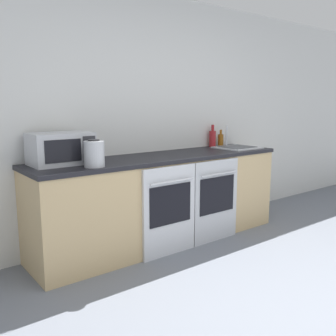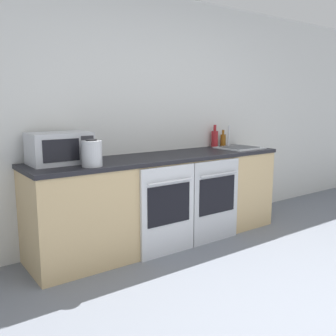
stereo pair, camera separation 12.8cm
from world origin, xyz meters
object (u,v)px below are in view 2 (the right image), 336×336
at_px(oven_left, 168,211).
at_px(microwave, 60,148).
at_px(bottle_red, 215,138).
at_px(sink, 239,147).
at_px(bottle_amber, 223,140).
at_px(kettle, 92,153).
at_px(oven_right, 216,201).

relative_size(oven_left, microwave, 1.66).
xyz_separation_m(bottle_red, sink, (0.13, -0.29, -0.09)).
xyz_separation_m(microwave, sink, (2.13, -0.14, -0.13)).
relative_size(microwave, sink, 1.16).
bearing_deg(oven_left, microwave, 153.31).
xyz_separation_m(bottle_amber, kettle, (-1.96, -0.43, 0.03)).
bearing_deg(oven_right, oven_left, 180.00).
relative_size(bottle_amber, sink, 0.45).
bearing_deg(kettle, bottle_red, 13.79).
bearing_deg(sink, microwave, 176.21).
distance_m(bottle_red, kettle, 1.88).
bearing_deg(oven_right, bottle_red, 49.19).
height_order(oven_left, bottle_amber, bottle_amber).
height_order(oven_right, bottle_red, bottle_red).
bearing_deg(oven_left, bottle_red, 27.42).
xyz_separation_m(microwave, bottle_red, (2.00, 0.15, -0.03)).
bearing_deg(oven_left, bottle_amber, 24.40).
height_order(kettle, sink, sink).
height_order(oven_left, sink, sink).
height_order(bottle_red, kettle, bottle_red).
bearing_deg(oven_left, sink, 13.35).
relative_size(oven_left, oven_right, 1.00).
distance_m(microwave, bottle_red, 2.00).
relative_size(oven_left, kettle, 3.74).
relative_size(bottle_red, kettle, 1.16).
xyz_separation_m(oven_right, sink, (0.63, 0.30, 0.49)).
relative_size(oven_right, microwave, 1.66).
distance_m(bottle_amber, bottle_red, 0.13).
bearing_deg(bottle_amber, sink, -89.77).
height_order(oven_right, kettle, kettle).
xyz_separation_m(bottle_amber, bottle_red, (-0.13, 0.02, 0.03)).
bearing_deg(bottle_red, oven_left, -152.58).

